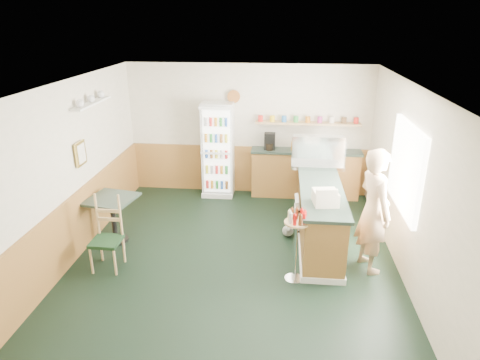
# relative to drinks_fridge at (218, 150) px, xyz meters

# --- Properties ---
(ground) EXTENTS (6.00, 6.00, 0.00)m
(ground) POSITION_rel_drinks_fridge_xyz_m (0.61, -2.74, -0.98)
(ground) COLOR black
(ground) RESTS_ON ground
(room_envelope) EXTENTS (5.04, 6.02, 2.72)m
(room_envelope) POSITION_rel_drinks_fridge_xyz_m (0.39, -2.01, 0.55)
(room_envelope) COLOR beige
(room_envelope) RESTS_ON ground
(service_counter) EXTENTS (0.68, 3.01, 1.01)m
(service_counter) POSITION_rel_drinks_fridge_xyz_m (1.96, -1.67, -0.52)
(service_counter) COLOR olive
(service_counter) RESTS_ON ground
(back_counter) EXTENTS (2.24, 0.42, 1.69)m
(back_counter) POSITION_rel_drinks_fridge_xyz_m (1.80, 0.06, -0.43)
(back_counter) COLOR olive
(back_counter) RESTS_ON ground
(drinks_fridge) EXTENTS (0.64, 0.54, 1.95)m
(drinks_fridge) POSITION_rel_drinks_fridge_xyz_m (0.00, 0.00, 0.00)
(drinks_fridge) COLOR silver
(drinks_fridge) RESTS_ON ground
(display_case) EXTENTS (0.94, 0.49, 0.53)m
(display_case) POSITION_rel_drinks_fridge_xyz_m (1.96, -0.93, 0.30)
(display_case) COLOR silver
(display_case) RESTS_ON service_counter
(cash_register) EXTENTS (0.39, 0.40, 0.20)m
(cash_register) POSITION_rel_drinks_fridge_xyz_m (1.96, -2.59, 0.13)
(cash_register) COLOR beige
(cash_register) RESTS_ON service_counter
(shopkeeper) EXTENTS (0.63, 0.74, 1.88)m
(shopkeeper) POSITION_rel_drinks_fridge_xyz_m (2.66, -2.62, -0.04)
(shopkeeper) COLOR tan
(shopkeeper) RESTS_ON ground
(condiment_stand) EXTENTS (0.35, 0.35, 1.08)m
(condiment_stand) POSITION_rel_drinks_fridge_xyz_m (1.55, -3.05, -0.24)
(condiment_stand) COLOR silver
(condiment_stand) RESTS_ON ground
(newspaper_rack) EXTENTS (0.09, 0.45, 0.53)m
(newspaper_rack) POSITION_rel_drinks_fridge_xyz_m (1.61, -1.84, -0.48)
(newspaper_rack) COLOR black
(newspaper_rack) RESTS_ON ground
(cafe_table) EXTENTS (0.85, 0.85, 0.79)m
(cafe_table) POSITION_rel_drinks_fridge_xyz_m (-1.44, -2.22, -0.42)
(cafe_table) COLOR black
(cafe_table) RESTS_ON ground
(cafe_chair) EXTENTS (0.42, 0.42, 1.13)m
(cafe_chair) POSITION_rel_drinks_fridge_xyz_m (-1.23, -2.93, -0.39)
(cafe_chair) COLOR black
(cafe_chair) RESTS_ON ground
(dog_doorstop) EXTENTS (0.19, 0.25, 0.23)m
(dog_doorstop) POSITION_rel_drinks_fridge_xyz_m (1.47, -1.77, -0.87)
(dog_doorstop) COLOR gray
(dog_doorstop) RESTS_ON ground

